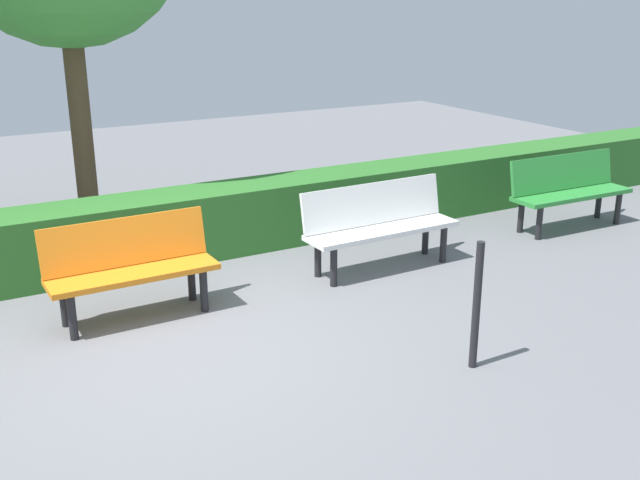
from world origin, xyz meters
name	(u,v)px	position (x,y,z in m)	size (l,w,h in m)	color
ground_plane	(163,347)	(0.00, 0.00, 0.00)	(20.89, 20.89, 0.00)	slate
bench_green	(568,188)	(-5.28, -0.74, 0.48)	(1.59, 0.50, 0.86)	#2D8C38
bench_white	(379,222)	(-2.53, -0.70, 0.48)	(1.66, 0.49, 0.86)	white
bench_orange	(130,264)	(0.01, -0.73, 0.48)	(1.44, 0.47, 0.86)	orange
hedge_row	(211,221)	(-1.22, -1.97, 0.35)	(16.89, 0.65, 0.71)	#2D6B28
railing_post_mid	(477,306)	(-1.94, 1.47, 0.50)	(0.06, 0.06, 1.00)	black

